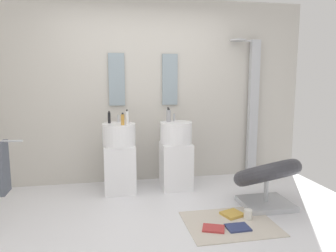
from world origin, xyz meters
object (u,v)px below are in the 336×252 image
soap_bottle_white (127,118)px  soap_bottle_amber (123,119)px  magazine_ochre (232,214)px  soap_bottle_clear (168,115)px  shower_column (252,106)px  coffee_mug (248,214)px  pedestal_sink_left (120,157)px  soap_bottle_grey (168,116)px  lounge_chair (267,177)px  pedestal_sink_right (176,154)px  magazine_red (213,228)px  magazine_navy (238,227)px  soap_bottle_black (109,118)px  towel_rack (1,170)px

soap_bottle_white → soap_bottle_amber: 0.06m
magazine_ochre → soap_bottle_clear: size_ratio=1.10×
shower_column → soap_bottle_white: shower_column is taller
coffee_mug → soap_bottle_white: size_ratio=0.54×
pedestal_sink_left → soap_bottle_grey: size_ratio=5.62×
lounge_chair → soap_bottle_amber: soap_bottle_amber is taller
pedestal_sink_left → soap_bottle_clear: soap_bottle_clear is taller
magazine_ochre → pedestal_sink_right: bearing=92.9°
pedestal_sink_left → pedestal_sink_right: 0.76m
shower_column → soap_bottle_grey: 1.40m
shower_column → lounge_chair: shower_column is taller
magazine_red → magazine_navy: bearing=15.6°
lounge_chair → soap_bottle_grey: (-0.99, 0.86, 0.64)m
magazine_red → soap_bottle_amber: size_ratio=1.40×
pedestal_sink_left → lounge_chair: (1.65, -0.82, -0.12)m
coffee_mug → soap_bottle_amber: bearing=141.4°
soap_bottle_black → soap_bottle_grey: size_ratio=0.88×
soap_bottle_clear → soap_bottle_grey: (-0.01, -0.07, -0.00)m
magazine_red → soap_bottle_white: size_ratio=1.12×
lounge_chair → soap_bottle_black: size_ratio=6.36×
magazine_ochre → magazine_red: bearing=-157.7°
soap_bottle_black → soap_bottle_clear: soap_bottle_clear is taller
magazine_navy → soap_bottle_amber: bearing=130.9°
pedestal_sink_right → towel_rack: pedestal_sink_right is taller
magazine_navy → soap_bottle_white: (-1.00, 1.19, 0.98)m
pedestal_sink_right → soap_bottle_black: soap_bottle_black is taller
pedestal_sink_right → soap_bottle_white: soap_bottle_white is taller
soap_bottle_grey → soap_bottle_black: bearing=178.8°
shower_column → towel_rack: bearing=-157.5°
pedestal_sink_left → soap_bottle_white: (0.10, -0.12, 0.53)m
lounge_chair → towel_rack: (-2.79, -0.12, 0.28)m
soap_bottle_grey → magazine_ochre: bearing=-64.8°
magazine_ochre → soap_bottle_amber: 1.71m
magazine_navy → soap_bottle_grey: size_ratio=1.26×
soap_bottle_clear → soap_bottle_grey: bearing=-97.0°
pedestal_sink_right → coffee_mug: pedestal_sink_right is taller
magazine_red → soap_bottle_grey: (-0.19, 1.32, 0.97)m
pedestal_sink_left → lounge_chair: size_ratio=1.00×
magazine_navy → coffee_mug: coffee_mug is taller
shower_column → lounge_chair: (-0.37, -1.19, -0.73)m
lounge_chair → magazine_ochre: (-0.49, -0.19, -0.32)m
shower_column → magazine_navy: shower_column is taller
towel_rack → lounge_chair: bearing=2.4°
magazine_ochre → soap_bottle_grey: (-0.50, 1.06, 0.97)m
coffee_mug → soap_bottle_white: (-1.19, 1.01, 0.94)m
magazine_navy → soap_bottle_black: size_ratio=1.43×
pedestal_sink_right → soap_bottle_grey: 0.53m
pedestal_sink_left → soap_bottle_black: size_ratio=6.39×
pedestal_sink_left → magazine_ochre: bearing=-41.2°
pedestal_sink_left → soap_bottle_white: soap_bottle_white is taller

